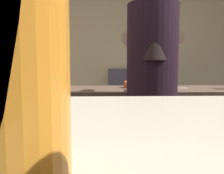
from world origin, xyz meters
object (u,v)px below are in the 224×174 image
Objects in this scene: chefs_knife at (174,88)px; bottle_olive_oil at (136,62)px; bottle_soy at (146,63)px; pint_glass_near at (4,82)px; mixing_bowl at (135,84)px; bartender at (152,81)px.

bottle_olive_oil is (-0.16, 1.29, 0.25)m from chefs_knife.
chefs_knife is 1.30× the size of bottle_soy.
chefs_knife is 1.32m from bottle_olive_oil.
bottle_olive_oil reaches higher than pint_glass_near.
mixing_bowl is 1.10× the size of bottle_soy.
mixing_bowl is 1.55× the size of pint_glass_near.
pint_glass_near is (-0.34, -1.94, 0.16)m from mixing_bowl.
bartender is 8.50× the size of mixing_bowl.
bartender reaches higher than pint_glass_near.
bottle_olive_oil is at bearing 2.78° from bartender.
bottle_soy is at bearing 77.55° from chefs_knife.
bottle_olive_oil reaches higher than chefs_knife.
mixing_bowl is 1.14m from bottle_soy.
mixing_bowl reaches higher than chefs_knife.
chefs_knife is 1.23m from bottle_soy.
bottle_olive_oil reaches higher than bottle_soy.
pint_glass_near is at bearing -99.88° from mixing_bowl.
bartender is 0.54m from mixing_bowl.
mixing_bowl is (-0.04, 0.53, -0.07)m from bartender.
bartender is at bearing -85.56° from mixing_bowl.
chefs_knife is at bearing -21.63° from mixing_bowl.
bartender reaches higher than bottle_soy.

